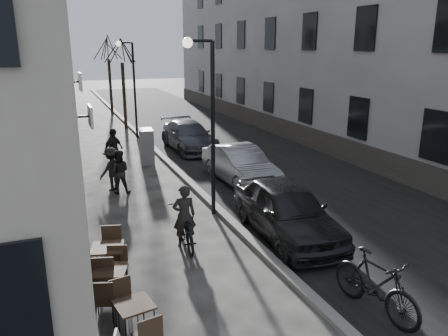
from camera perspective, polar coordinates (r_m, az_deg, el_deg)
ground at (r=8.50m, az=13.74°, el=-19.88°), size 120.00×120.00×0.00m
road at (r=23.49m, az=-1.06°, el=3.78°), size 7.30×60.00×0.00m
kerb at (r=22.49m, az=-9.81°, el=3.15°), size 0.25×60.00×0.12m
streetlamp_near at (r=12.33m, az=-2.24°, el=7.70°), size 0.90×0.28×5.09m
streetlamp_far at (r=23.92m, az=-12.08°, el=11.30°), size 0.90×0.28×5.09m
tree_near at (r=26.83m, az=-13.26°, el=14.90°), size 2.40×2.40×5.70m
tree_far at (r=32.77m, az=-14.94°, el=14.89°), size 2.40×2.40×5.70m
bistro_set_a at (r=7.93m, az=-11.55°, el=-18.71°), size 0.69×1.51×0.86m
bistro_set_b at (r=8.98m, az=-14.55°, el=-14.34°), size 0.89×1.58×0.90m
bistro_set_c at (r=9.76m, az=-14.89°, el=-11.59°), size 0.82×1.67×0.95m
utility_cabinet at (r=18.80m, az=-10.06°, el=2.79°), size 0.66×1.05×1.49m
bicycle at (r=11.06m, az=-5.17°, el=-7.74°), size 0.83×1.92×0.98m
cyclist_rider at (r=10.94m, az=-5.21°, el=-6.24°), size 0.62×0.44×1.61m
pedestrian_near at (r=15.16m, az=-13.57°, el=-0.50°), size 0.85×0.73×1.51m
pedestrian_mid at (r=15.56m, az=-14.45°, el=-0.13°), size 1.13×1.01×1.52m
pedestrian_far at (r=17.89m, az=-14.22°, el=2.29°), size 1.05×0.97×1.73m
car_near at (r=11.58m, az=8.23°, el=-5.44°), size 1.99×4.39×1.46m
car_mid at (r=15.89m, az=2.14°, el=0.39°), size 1.61×4.15×1.35m
car_far at (r=21.14m, az=-4.62°, el=4.20°), size 1.94×4.61×1.33m
moped at (r=8.86m, az=19.21°, el=-14.14°), size 0.87×2.08×1.21m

